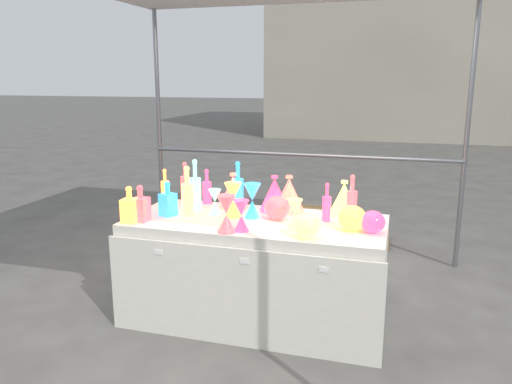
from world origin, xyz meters
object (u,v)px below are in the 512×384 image
(globe_0, at_px, (352,220))
(display_table, at_px, (256,270))
(bottle_0, at_px, (165,185))
(lampshade_0, at_px, (233,190))
(hourglass_0, at_px, (226,214))
(decanter_0, at_px, (130,204))
(cardboard_box_closed, at_px, (300,224))

(globe_0, bearing_deg, display_table, 175.10)
(bottle_0, distance_m, lampshade_0, 0.59)
(bottle_0, xyz_separation_m, globe_0, (1.52, -0.37, -0.06))
(bottle_0, bearing_deg, globe_0, -13.62)
(hourglass_0, height_order, globe_0, hourglass_0)
(decanter_0, bearing_deg, lampshade_0, 42.67)
(bottle_0, distance_m, globe_0, 1.57)
(globe_0, bearing_deg, decanter_0, -170.64)
(lampshade_0, bearing_deg, display_table, -61.91)
(display_table, distance_m, globe_0, 0.81)
(bottle_0, distance_m, decanter_0, 0.62)
(cardboard_box_closed, distance_m, hourglass_0, 2.33)
(bottle_0, relative_size, globe_0, 1.45)
(cardboard_box_closed, relative_size, lampshade_0, 1.82)
(lampshade_0, bearing_deg, globe_0, -34.56)
(cardboard_box_closed, bearing_deg, hourglass_0, -88.76)
(hourglass_0, distance_m, globe_0, 0.82)
(display_table, relative_size, decanter_0, 7.16)
(cardboard_box_closed, height_order, hourglass_0, hourglass_0)
(bottle_0, relative_size, hourglass_0, 1.09)
(display_table, height_order, decanter_0, decanter_0)
(display_table, xyz_separation_m, decanter_0, (-0.81, -0.30, 0.50))
(hourglass_0, bearing_deg, display_table, 72.91)
(display_table, height_order, hourglass_0, hourglass_0)
(display_table, height_order, cardboard_box_closed, display_table)
(globe_0, relative_size, lampshade_0, 0.69)
(bottle_0, bearing_deg, hourglass_0, -40.35)
(cardboard_box_closed, relative_size, bottle_0, 1.82)
(display_table, bearing_deg, hourglass_0, -107.09)
(cardboard_box_closed, distance_m, lampshade_0, 1.77)
(cardboard_box_closed, height_order, globe_0, globe_0)
(cardboard_box_closed, height_order, decanter_0, decanter_0)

